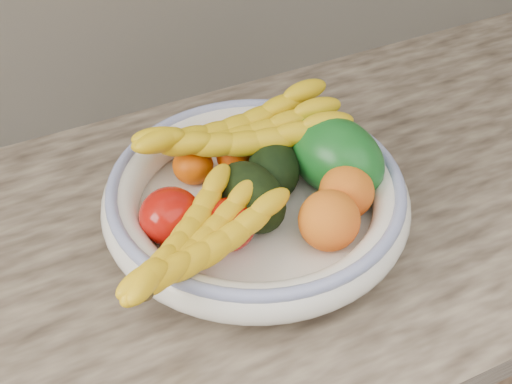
% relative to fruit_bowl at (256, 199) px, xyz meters
% --- Properties ---
extents(fruit_bowl, '(0.39, 0.39, 0.08)m').
position_rel_fruit_bowl_xyz_m(fruit_bowl, '(0.00, 0.00, 0.00)').
color(fruit_bowl, white).
rests_on(fruit_bowl, kitchen_counter).
extents(clementine_back_left, '(0.06, 0.06, 0.05)m').
position_rel_fruit_bowl_xyz_m(clementine_back_left, '(-0.05, 0.09, 0.01)').
color(clementine_back_left, '#E45904').
rests_on(clementine_back_left, fruit_bowl).
extents(clementine_back_right, '(0.06, 0.06, 0.05)m').
position_rel_fruit_bowl_xyz_m(clementine_back_right, '(0.03, 0.11, 0.01)').
color(clementine_back_right, '#EE4A05').
rests_on(clementine_back_right, fruit_bowl).
extents(clementine_back_mid, '(0.05, 0.05, 0.04)m').
position_rel_fruit_bowl_xyz_m(clementine_back_mid, '(0.01, 0.08, 0.01)').
color(clementine_back_mid, '#FF5705').
rests_on(clementine_back_mid, fruit_bowl).
extents(tomato_left, '(0.10, 0.10, 0.07)m').
position_rel_fruit_bowl_xyz_m(tomato_left, '(-0.11, 0.00, 0.01)').
color(tomato_left, '#AF0F08').
rests_on(tomato_left, fruit_bowl).
extents(tomato_near_left, '(0.09, 0.09, 0.06)m').
position_rel_fruit_bowl_xyz_m(tomato_near_left, '(-0.06, -0.04, 0.01)').
color(tomato_near_left, '#B20D07').
rests_on(tomato_near_left, fruit_bowl).
extents(avocado_center, '(0.09, 0.12, 0.08)m').
position_rel_fruit_bowl_xyz_m(avocado_center, '(-0.01, -0.01, 0.02)').
color(avocado_center, black).
rests_on(avocado_center, fruit_bowl).
extents(avocado_right, '(0.11, 0.12, 0.07)m').
position_rel_fruit_bowl_xyz_m(avocado_right, '(0.04, 0.03, 0.02)').
color(avocado_right, black).
rests_on(avocado_right, fruit_bowl).
extents(green_mango, '(0.16, 0.17, 0.13)m').
position_rel_fruit_bowl_xyz_m(green_mango, '(0.12, 0.00, 0.03)').
color(green_mango, '#0E4F17').
rests_on(green_mango, fruit_bowl).
extents(peach_front, '(0.09, 0.09, 0.07)m').
position_rel_fruit_bowl_xyz_m(peach_front, '(0.05, -0.09, 0.02)').
color(peach_front, orange).
rests_on(peach_front, fruit_bowl).
extents(peach_right, '(0.09, 0.09, 0.07)m').
position_rel_fruit_bowl_xyz_m(peach_right, '(0.10, -0.06, 0.02)').
color(peach_right, orange).
rests_on(peach_right, fruit_bowl).
extents(banana_bunch_back, '(0.31, 0.14, 0.09)m').
position_rel_fruit_bowl_xyz_m(banana_bunch_back, '(0.01, 0.08, 0.04)').
color(banana_bunch_back, gold).
rests_on(banana_bunch_back, fruit_bowl).
extents(banana_bunch_front, '(0.28, 0.23, 0.07)m').
position_rel_fruit_bowl_xyz_m(banana_bunch_front, '(-0.11, -0.08, 0.03)').
color(banana_bunch_front, yellow).
rests_on(banana_bunch_front, fruit_bowl).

